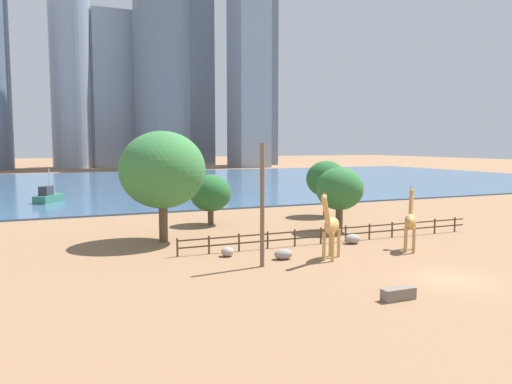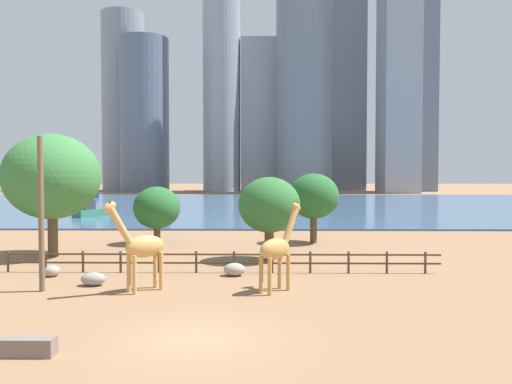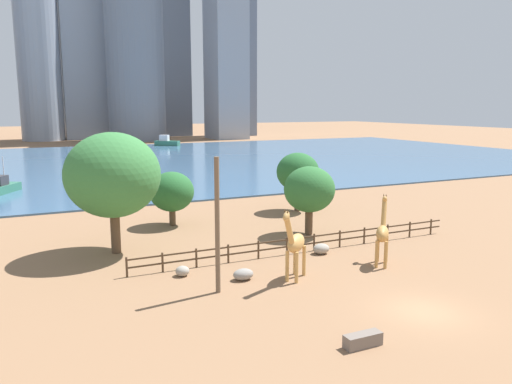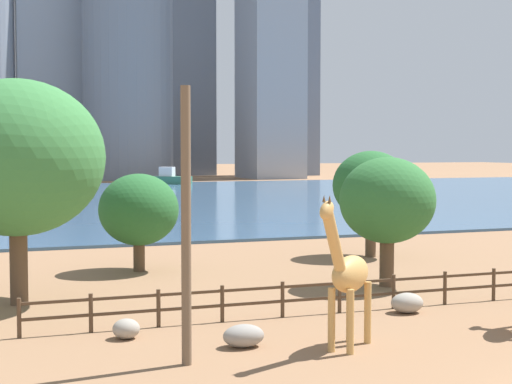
# 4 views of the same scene
# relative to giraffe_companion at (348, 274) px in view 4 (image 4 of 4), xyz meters

# --- Properties ---
(ground_plane) EXTENTS (400.00, 400.00, 0.00)m
(ground_plane) POSITION_rel_giraffe_companion_xyz_m (3.67, 72.83, -2.28)
(ground_plane) COLOR #8C6647
(harbor_water) EXTENTS (180.00, 86.00, 0.20)m
(harbor_water) POSITION_rel_giraffe_companion_xyz_m (3.67, 69.83, -2.18)
(harbor_water) COLOR #3D6084
(harbor_water) RESTS_ON ground
(giraffe_companion) EXTENTS (2.90, 2.69, 4.79)m
(giraffe_companion) POSITION_rel_giraffe_companion_xyz_m (0.00, 0.00, 0.00)
(giraffe_companion) COLOR tan
(giraffe_companion) RESTS_ON ground
(utility_pole) EXTENTS (0.28, 0.28, 7.85)m
(utility_pole) POSITION_rel_giraffe_companion_xyz_m (-5.06, -0.03, 1.64)
(utility_pole) COLOR brown
(utility_pole) RESTS_ON ground
(boulder_near_fence) EXTENTS (1.25, 1.00, 0.75)m
(boulder_near_fence) POSITION_rel_giraffe_companion_xyz_m (4.44, 3.95, -1.91)
(boulder_near_fence) COLOR gray
(boulder_near_fence) RESTS_ON ground
(boulder_by_pole) EXTENTS (1.31, 0.94, 0.70)m
(boulder_by_pole) POSITION_rel_giraffe_companion_xyz_m (-2.91, 1.28, -1.93)
(boulder_by_pole) COLOR gray
(boulder_by_pole) RESTS_ON ground
(boulder_small) EXTENTS (0.88, 0.86, 0.65)m
(boulder_small) POSITION_rel_giraffe_companion_xyz_m (-6.11, 3.57, -1.96)
(boulder_small) COLOR gray
(boulder_small) RESTS_ON ground
(enclosure_fence) EXTENTS (26.12, 0.14, 1.30)m
(enclosure_fence) POSITION_rel_giraffe_companion_xyz_m (3.49, 4.83, -1.52)
(enclosure_fence) COLOR #4C3826
(enclosure_fence) RESTS_ON ground
(tree_left_large) EXTENTS (4.32, 4.32, 5.97)m
(tree_left_large) POSITION_rel_giraffe_companion_xyz_m (10.42, 17.88, 1.72)
(tree_left_large) COLOR brown
(tree_left_large) RESTS_ON ground
(tree_center_broad) EXTENTS (6.79, 6.79, 8.81)m
(tree_center_broad) POSITION_rel_giraffe_companion_xyz_m (-9.01, 10.52, 3.45)
(tree_center_broad) COLOR brown
(tree_center_broad) RESTS_ON ground
(tree_right_tall) EXTENTS (3.96, 3.96, 4.86)m
(tree_right_tall) POSITION_rel_giraffe_companion_xyz_m (-2.92, 17.13, 0.78)
(tree_right_tall) COLOR brown
(tree_right_tall) RESTS_ON ground
(tree_left_small) EXTENTS (4.23, 4.23, 5.73)m
(tree_left_small) POSITION_rel_giraffe_companion_xyz_m (6.52, 9.16, 1.51)
(tree_left_small) COLOR brown
(tree_left_small) RESTS_ON ground
(boat_sailboat) EXTENTS (6.61, 5.69, 2.85)m
(boat_sailboat) POSITION_rel_giraffe_companion_xyz_m (20.33, 105.47, -1.12)
(boat_sailboat) COLOR #337259
(boat_sailboat) RESTS_ON harbor_water
(skyline_block_central) EXTENTS (11.86, 8.66, 63.10)m
(skyline_block_central) POSITION_rel_giraffe_companion_xyz_m (57.63, 144.76, 29.27)
(skyline_block_central) COLOR slate
(skyline_block_central) RESTS_ON ground
(skyline_block_wide) EXTENTS (16.57, 8.46, 51.87)m
(skyline_block_wide) POSITION_rel_giraffe_companion_xyz_m (6.57, 147.21, 23.65)
(skyline_block_wide) COLOR #939EAD
(skyline_block_wide) RESTS_ON ground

